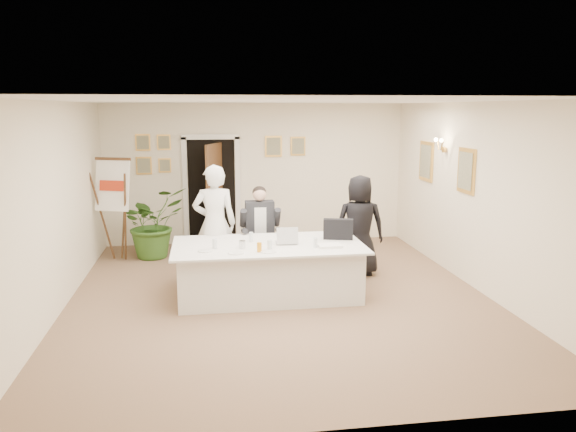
% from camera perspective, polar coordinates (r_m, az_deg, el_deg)
% --- Properties ---
extents(floor, '(7.00, 7.00, 0.00)m').
position_cam_1_polar(floor, '(8.27, -0.86, -8.17)').
color(floor, brown).
rests_on(floor, ground).
extents(ceiling, '(6.00, 7.00, 0.02)m').
position_cam_1_polar(ceiling, '(7.82, -0.92, 11.61)').
color(ceiling, white).
rests_on(ceiling, wall_back).
extents(wall_back, '(6.00, 0.10, 2.80)m').
position_cam_1_polar(wall_back, '(11.37, -3.25, 4.31)').
color(wall_back, white).
rests_on(wall_back, floor).
extents(wall_front, '(6.00, 0.10, 2.80)m').
position_cam_1_polar(wall_front, '(4.57, 4.99, -5.73)').
color(wall_front, white).
rests_on(wall_front, floor).
extents(wall_left, '(0.10, 7.00, 2.80)m').
position_cam_1_polar(wall_left, '(8.10, -22.43, 0.81)').
color(wall_left, white).
rests_on(wall_left, floor).
extents(wall_right, '(0.10, 7.00, 2.80)m').
position_cam_1_polar(wall_right, '(8.84, 18.78, 1.84)').
color(wall_right, white).
rests_on(wall_right, floor).
extents(doorway, '(1.14, 0.86, 2.20)m').
position_cam_1_polar(doorway, '(11.20, -7.65, 2.28)').
color(doorway, black).
rests_on(doorway, floor).
extents(pictures_back_wall, '(3.40, 0.06, 0.80)m').
position_cam_1_polar(pictures_back_wall, '(11.26, -7.34, 6.47)').
color(pictures_back_wall, '#E2AE4D').
rests_on(pictures_back_wall, wall_back).
extents(pictures_right_wall, '(0.06, 2.20, 0.80)m').
position_cam_1_polar(pictures_right_wall, '(9.85, 15.58, 4.95)').
color(pictures_right_wall, '#E2AE4D').
rests_on(pictures_right_wall, wall_right).
extents(wall_sconce, '(0.20, 0.30, 0.24)m').
position_cam_1_polar(wall_sconce, '(9.80, 15.30, 6.99)').
color(wall_sconce, '#B38639').
rests_on(wall_sconce, wall_right).
extents(conference_table, '(2.74, 1.46, 0.78)m').
position_cam_1_polar(conference_table, '(8.20, -2.01, -5.46)').
color(conference_table, white).
rests_on(conference_table, floor).
extents(seated_man, '(0.64, 0.68, 1.48)m').
position_cam_1_polar(seated_man, '(9.17, -2.86, -1.46)').
color(seated_man, black).
rests_on(seated_man, floor).
extents(flip_chart, '(0.66, 0.51, 1.82)m').
position_cam_1_polar(flip_chart, '(10.44, -16.98, 0.15)').
color(flip_chart, '#3E2913').
rests_on(flip_chart, floor).
extents(standing_man, '(0.68, 0.44, 1.86)m').
position_cam_1_polar(standing_man, '(8.82, -7.46, -0.80)').
color(standing_man, silver).
rests_on(standing_man, floor).
extents(standing_woman, '(0.88, 0.64, 1.65)m').
position_cam_1_polar(standing_woman, '(9.21, 7.28, -0.94)').
color(standing_woman, black).
rests_on(standing_woman, floor).
extents(potted_palm, '(1.53, 1.51, 1.28)m').
position_cam_1_polar(potted_palm, '(10.55, -13.59, -0.68)').
color(potted_palm, '#315B1E').
rests_on(potted_palm, floor).
extents(laptop, '(0.32, 0.35, 0.28)m').
position_cam_1_polar(laptop, '(8.12, -0.17, -1.83)').
color(laptop, '#B7BABC').
rests_on(laptop, conference_table).
extents(laptop_bag, '(0.46, 0.23, 0.31)m').
position_cam_1_polar(laptop_bag, '(8.40, 5.12, -1.34)').
color(laptop_bag, black).
rests_on(laptop_bag, conference_table).
extents(paper_stack, '(0.35, 0.25, 0.03)m').
position_cam_1_polar(paper_stack, '(7.96, 4.24, -3.02)').
color(paper_stack, white).
rests_on(paper_stack, conference_table).
extents(plate_left, '(0.22, 0.22, 0.01)m').
position_cam_1_polar(plate_left, '(7.77, -8.40, -3.53)').
color(plate_left, white).
rests_on(plate_left, conference_table).
extents(plate_mid, '(0.27, 0.27, 0.01)m').
position_cam_1_polar(plate_mid, '(7.62, -5.30, -3.75)').
color(plate_mid, white).
rests_on(plate_mid, conference_table).
extents(plate_near, '(0.25, 0.25, 0.01)m').
position_cam_1_polar(plate_near, '(7.65, -2.02, -3.64)').
color(plate_near, white).
rests_on(plate_near, conference_table).
extents(glass_a, '(0.07, 0.07, 0.14)m').
position_cam_1_polar(glass_a, '(7.90, -7.46, -2.80)').
color(glass_a, silver).
rests_on(glass_a, conference_table).
extents(glass_b, '(0.09, 0.09, 0.14)m').
position_cam_1_polar(glass_b, '(7.75, -1.88, -2.98)').
color(glass_b, silver).
rests_on(glass_b, conference_table).
extents(glass_c, '(0.07, 0.07, 0.14)m').
position_cam_1_polar(glass_c, '(7.90, 2.80, -2.72)').
color(glass_c, silver).
rests_on(glass_c, conference_table).
extents(glass_d, '(0.07, 0.07, 0.14)m').
position_cam_1_polar(glass_d, '(8.25, -3.77, -2.13)').
color(glass_d, silver).
rests_on(glass_d, conference_table).
extents(oj_glass, '(0.07, 0.07, 0.13)m').
position_cam_1_polar(oj_glass, '(7.66, -2.93, -3.20)').
color(oj_glass, orange).
rests_on(oj_glass, conference_table).
extents(steel_jug, '(0.11, 0.11, 0.11)m').
position_cam_1_polar(steel_jug, '(7.87, -4.68, -2.91)').
color(steel_jug, silver).
rests_on(steel_jug, conference_table).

